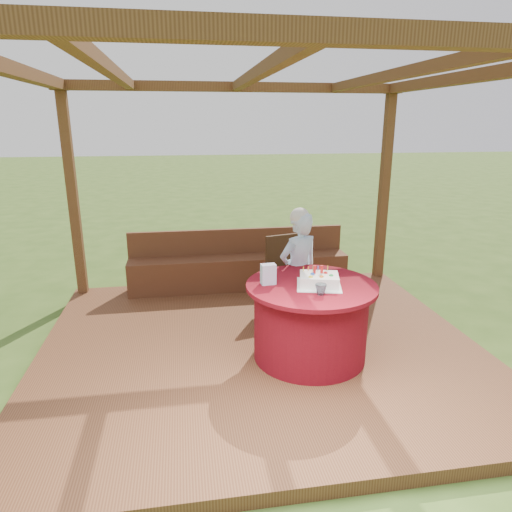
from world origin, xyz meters
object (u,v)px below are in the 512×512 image
Objects in this scene: bench at (239,269)px; table at (310,320)px; gift_bag at (268,274)px; elderly_woman at (298,270)px; chair at (286,268)px; birthday_cake at (319,280)px; drinking_glass at (321,289)px.

table is at bearing -78.17° from bench.
elderly_woman is at bearing 46.30° from gift_bag.
chair is at bearing 87.33° from table.
bench is 1.57m from elderly_woman.
gift_bag is at bearing -89.14° from bench.
table is at bearing -93.31° from elderly_woman.
table is at bearing 142.03° from birthday_cake.
bench is 3.36× the size of chair.
drinking_glass is (0.00, -0.27, 0.42)m from table.
birthday_cake is at bearing -37.97° from table.
gift_bag is at bearing -128.01° from elderly_woman.
drinking_glass is at bearing -89.09° from table.
table is 2.52× the size of birthday_cake.
elderly_woman is at bearing 91.79° from birthday_cake.
gift_bag is (-0.40, 0.07, 0.47)m from table.
drinking_glass is (-0.06, -1.57, 0.31)m from chair.
chair is 1.81× the size of birthday_cake.
birthday_cake reaches higher than table.
elderly_woman is 13.24× the size of drinking_glass.
gift_bag reaches higher than bench.
birthday_cake is at bearing -88.21° from elderly_woman.
drinking_glass is at bearing -103.15° from birthday_cake.
table is 0.50m from drinking_glass.
gift_bag is (-0.46, -1.23, 0.36)m from chair.
birthday_cake is 0.48m from gift_bag.
table is 0.71m from elderly_woman.
birthday_cake is 2.54× the size of gift_bag.
drinking_glass is (0.41, -0.35, -0.05)m from gift_bag.
gift_bag is at bearing 170.04° from table.
elderly_woman is 2.78× the size of birthday_cake.
chair is (0.06, 1.30, 0.12)m from table.
chair is 4.58× the size of gift_bag.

